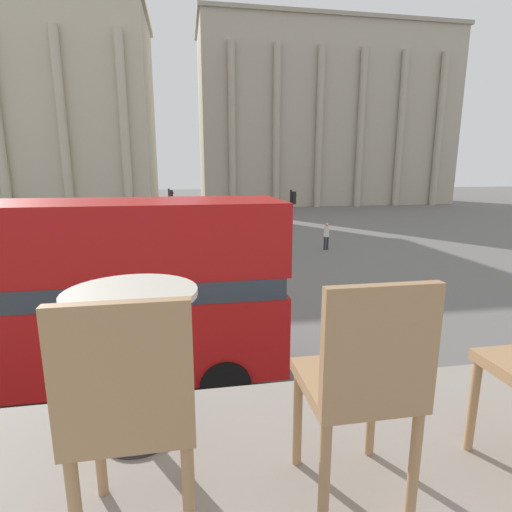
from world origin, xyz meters
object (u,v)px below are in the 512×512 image
(traffic_light_mid, at_px, (292,214))
(pedestrian_yellow, at_px, (139,241))
(cafe_chair_0, at_px, (132,408))
(pedestrian_grey, at_px, (87,221))
(cafe_chair_1, at_px, (363,380))
(pedestrian_white, at_px, (326,234))
(double_decker_bus, at_px, (41,292))
(traffic_light_near, at_px, (11,263))
(plaza_building_right, at_px, (323,119))
(cafe_dining_table, at_px, (133,331))
(plaza_building_left, at_px, (51,114))
(traffic_light_far, at_px, (171,206))

(traffic_light_mid, distance_m, pedestrian_yellow, 8.96)
(cafe_chair_0, xyz_separation_m, pedestrian_grey, (-7.62, 32.36, -3.35))
(cafe_chair_1, xyz_separation_m, pedestrian_white, (8.08, 22.44, -3.29))
(double_decker_bus, bearing_deg, traffic_light_near, 120.50)
(pedestrian_white, bearing_deg, traffic_light_near, 113.24)
(traffic_light_mid, bearing_deg, double_decker_bus, -124.97)
(pedestrian_white, bearing_deg, plaza_building_right, -31.74)
(pedestrian_yellow, bearing_deg, cafe_chair_0, -165.39)
(cafe_dining_table, height_order, traffic_light_near, cafe_dining_table)
(cafe_dining_table, bearing_deg, cafe_chair_1, -32.87)
(traffic_light_mid, xyz_separation_m, pedestrian_yellow, (-8.61, 1.84, -1.62))
(traffic_light_near, bearing_deg, pedestrian_grey, 96.75)
(traffic_light_mid, relative_size, pedestrian_grey, 2.38)
(plaza_building_right, xyz_separation_m, pedestrian_yellow, (-23.06, -35.01, -11.16))
(pedestrian_white, relative_size, pedestrian_yellow, 1.08)
(double_decker_bus, xyz_separation_m, pedestrian_white, (11.81, 14.79, -1.44))
(plaza_building_left, bearing_deg, plaza_building_right, 10.54)
(traffic_light_mid, relative_size, pedestrian_yellow, 2.43)
(traffic_light_mid, xyz_separation_m, pedestrian_white, (2.80, 1.91, -1.54))
(pedestrian_grey, bearing_deg, cafe_chair_1, 141.02)
(cafe_chair_0, distance_m, pedestrian_grey, 33.42)
(pedestrian_yellow, bearing_deg, double_decker_bus, -173.36)
(double_decker_bus, xyz_separation_m, cafe_chair_1, (3.73, -7.65, 1.85))
(cafe_chair_0, xyz_separation_m, traffic_light_mid, (6.09, 20.56, -1.75))
(double_decker_bus, relative_size, traffic_light_near, 3.17)
(cafe_chair_1, xyz_separation_m, traffic_light_near, (-6.02, 11.99, -2.12))
(plaza_building_right, bearing_deg, traffic_light_near, -119.57)
(plaza_building_right, relative_size, traffic_light_mid, 9.29)
(traffic_light_near, bearing_deg, double_decker_bus, -62.21)
(cafe_dining_table, relative_size, pedestrian_white, 0.42)
(cafe_chair_1, relative_size, pedestrian_grey, 0.56)
(double_decker_bus, height_order, traffic_light_near, double_decker_bus)
(pedestrian_grey, distance_m, pedestrian_yellow, 11.19)
(cafe_dining_table, distance_m, traffic_light_far, 28.01)
(traffic_light_far, bearing_deg, cafe_chair_1, -86.65)
(cafe_chair_0, relative_size, traffic_light_mid, 0.23)
(traffic_light_near, height_order, traffic_light_far, traffic_light_far)
(traffic_light_near, distance_m, traffic_light_far, 17.06)
(plaza_building_right, relative_size, pedestrian_yellow, 22.54)
(plaza_building_right, height_order, pedestrian_yellow, plaza_building_right)
(cafe_chair_0, bearing_deg, cafe_chair_1, 5.19)
(pedestrian_white, bearing_deg, cafe_dining_table, 144.45)
(cafe_chair_0, bearing_deg, traffic_light_far, 94.86)
(plaza_building_left, distance_m, pedestrian_grey, 22.31)
(plaza_building_left, bearing_deg, traffic_light_near, -76.23)
(plaza_building_right, bearing_deg, traffic_light_mid, -111.41)
(cafe_chair_0, bearing_deg, cafe_dining_table, 99.31)
(cafe_dining_table, height_order, cafe_chair_0, cafe_chair_0)
(traffic_light_mid, relative_size, traffic_light_far, 1.07)
(cafe_chair_1, relative_size, plaza_building_right, 0.03)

